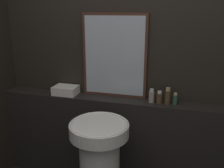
{
  "coord_description": "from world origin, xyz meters",
  "views": [
    {
      "loc": [
        0.54,
        -0.67,
        1.72
      ],
      "look_at": [
        -0.05,
        1.41,
        1.08
      ],
      "focal_mm": 40.0,
      "sensor_mm": 36.0,
      "label": 1
    }
  ],
  "objects_px": {
    "conditioner_bottle": "(159,98)",
    "pedestal_sink": "(100,165)",
    "lotion_bottle": "(168,96)",
    "mirror": "(114,56)",
    "shampoo_bottle": "(151,96)",
    "towel_stack": "(66,90)",
    "body_wash_bottle": "(175,99)"
  },
  "relations": [
    {
      "from": "pedestal_sink",
      "to": "lotion_bottle",
      "type": "xyz_separation_m",
      "value": [
        0.49,
        0.49,
        0.48
      ]
    },
    {
      "from": "pedestal_sink",
      "to": "lotion_bottle",
      "type": "bearing_deg",
      "value": 44.51
    },
    {
      "from": "shampoo_bottle",
      "to": "body_wash_bottle",
      "type": "distance_m",
      "value": 0.21
    },
    {
      "from": "mirror",
      "to": "shampoo_bottle",
      "type": "bearing_deg",
      "value": -12.84
    },
    {
      "from": "mirror",
      "to": "body_wash_bottle",
      "type": "xyz_separation_m",
      "value": [
        0.59,
        -0.09,
        -0.35
      ]
    },
    {
      "from": "pedestal_sink",
      "to": "lotion_bottle",
      "type": "height_order",
      "value": "lotion_bottle"
    },
    {
      "from": "towel_stack",
      "to": "body_wash_bottle",
      "type": "distance_m",
      "value": 1.08
    },
    {
      "from": "mirror",
      "to": "body_wash_bottle",
      "type": "distance_m",
      "value": 0.69
    },
    {
      "from": "conditioner_bottle",
      "to": "body_wash_bottle",
      "type": "height_order",
      "value": "conditioner_bottle"
    },
    {
      "from": "pedestal_sink",
      "to": "lotion_bottle",
      "type": "relative_size",
      "value": 5.7
    },
    {
      "from": "pedestal_sink",
      "to": "mirror",
      "type": "height_order",
      "value": "mirror"
    },
    {
      "from": "shampoo_bottle",
      "to": "body_wash_bottle",
      "type": "relative_size",
      "value": 1.15
    },
    {
      "from": "conditioner_bottle",
      "to": "lotion_bottle",
      "type": "distance_m",
      "value": 0.08
    },
    {
      "from": "mirror",
      "to": "conditioner_bottle",
      "type": "distance_m",
      "value": 0.58
    },
    {
      "from": "body_wash_bottle",
      "to": "shampoo_bottle",
      "type": "bearing_deg",
      "value": 180.0
    },
    {
      "from": "shampoo_bottle",
      "to": "conditioner_bottle",
      "type": "bearing_deg",
      "value": -0.0
    },
    {
      "from": "shampoo_bottle",
      "to": "conditioner_bottle",
      "type": "relative_size",
      "value": 1.13
    },
    {
      "from": "towel_stack",
      "to": "lotion_bottle",
      "type": "distance_m",
      "value": 1.01
    },
    {
      "from": "lotion_bottle",
      "to": "towel_stack",
      "type": "bearing_deg",
      "value": 180.0
    },
    {
      "from": "towel_stack",
      "to": "conditioner_bottle",
      "type": "relative_size",
      "value": 2.1
    },
    {
      "from": "towel_stack",
      "to": "lotion_bottle",
      "type": "height_order",
      "value": "lotion_bottle"
    },
    {
      "from": "towel_stack",
      "to": "shampoo_bottle",
      "type": "relative_size",
      "value": 1.87
    },
    {
      "from": "conditioner_bottle",
      "to": "pedestal_sink",
      "type": "bearing_deg",
      "value": -130.89
    },
    {
      "from": "mirror",
      "to": "lotion_bottle",
      "type": "xyz_separation_m",
      "value": [
        0.52,
        -0.09,
        -0.33
      ]
    },
    {
      "from": "towel_stack",
      "to": "pedestal_sink",
      "type": "bearing_deg",
      "value": -43.22
    },
    {
      "from": "towel_stack",
      "to": "lotion_bottle",
      "type": "relative_size",
      "value": 1.56
    },
    {
      "from": "shampoo_bottle",
      "to": "lotion_bottle",
      "type": "relative_size",
      "value": 0.83
    },
    {
      "from": "mirror",
      "to": "shampoo_bottle",
      "type": "height_order",
      "value": "mirror"
    },
    {
      "from": "mirror",
      "to": "towel_stack",
      "type": "xyz_separation_m",
      "value": [
        -0.49,
        -0.09,
        -0.36
      ]
    },
    {
      "from": "pedestal_sink",
      "to": "body_wash_bottle",
      "type": "xyz_separation_m",
      "value": [
        0.56,
        0.49,
        0.46
      ]
    },
    {
      "from": "conditioner_bottle",
      "to": "body_wash_bottle",
      "type": "relative_size",
      "value": 1.02
    },
    {
      "from": "body_wash_bottle",
      "to": "mirror",
      "type": "bearing_deg",
      "value": 171.69
    }
  ]
}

